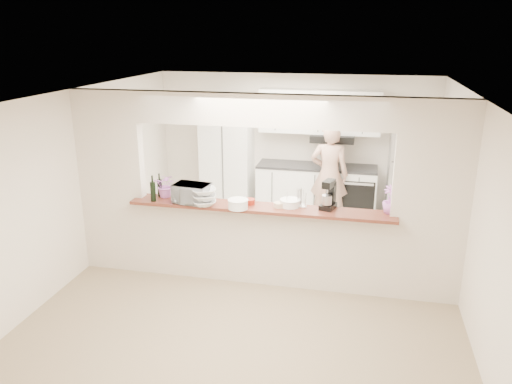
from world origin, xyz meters
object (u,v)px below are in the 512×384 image
(stand_mixer, at_px, (329,196))
(person, at_px, (329,175))
(refrigerator, at_px, (410,176))
(toaster_oven, at_px, (192,193))

(stand_mixer, relative_size, person, 0.21)
(refrigerator, xyz_separation_m, person, (-1.35, -0.35, 0.03))
(refrigerator, xyz_separation_m, toaster_oven, (-2.94, -2.75, 0.37))
(stand_mixer, bearing_deg, toaster_oven, -174.68)
(toaster_oven, bearing_deg, refrigerator, 49.70)
(person, bearing_deg, stand_mixer, 95.19)
(refrigerator, height_order, stand_mixer, refrigerator)
(stand_mixer, xyz_separation_m, person, (-0.16, 2.24, -0.37))
(toaster_oven, height_order, stand_mixer, stand_mixer)
(person, bearing_deg, refrigerator, -164.26)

